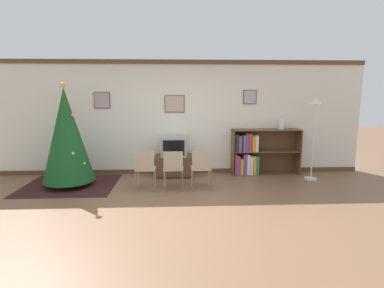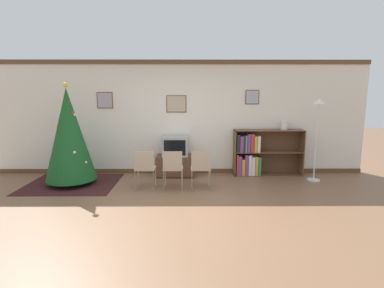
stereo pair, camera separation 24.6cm
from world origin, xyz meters
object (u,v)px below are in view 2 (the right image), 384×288
object	(u,v)px
tv_console	(175,166)
standing_lamp	(318,118)
christmas_tree	(69,135)
vase	(284,125)
folding_chair_left	(145,167)
bookshelf	(255,154)
folding_chair_center	(173,167)
folding_chair_right	(201,167)
television	(175,146)

from	to	relation	value
tv_console	standing_lamp	size ratio (longest dim) A/B	0.49
christmas_tree	vase	xyz separation A→B (m)	(4.76, 0.73, 0.13)
christmas_tree	folding_chair_left	world-z (taller)	christmas_tree
folding_chair_left	vase	distance (m)	3.41
tv_console	bookshelf	size ratio (longest dim) A/B	0.55
tv_console	standing_lamp	distance (m)	3.35
folding_chair_center	standing_lamp	size ratio (longest dim) A/B	0.45
vase	folding_chair_center	bearing A→B (deg)	-155.43
folding_chair_left	folding_chair_center	world-z (taller)	same
folding_chair_left	folding_chair_right	world-z (taller)	same
television	vase	xyz separation A→B (m)	(2.56, 0.12, 0.48)
bookshelf	tv_console	bearing A→B (deg)	-177.65
tv_console	standing_lamp	world-z (taller)	standing_lamp
christmas_tree	folding_chair_left	size ratio (longest dim) A/B	2.62
television	folding_chair_right	size ratio (longest dim) A/B	0.72
standing_lamp	folding_chair_center	bearing A→B (deg)	-168.14
folding_chair_left	television	bearing A→B (deg)	61.78
folding_chair_center	folding_chair_right	xyz separation A→B (m)	(0.56, 0.00, 0.00)
vase	television	bearing A→B (deg)	-177.30
tv_console	christmas_tree	bearing A→B (deg)	-164.51
folding_chair_right	vase	bearing A→B (deg)	30.37
tv_console	bookshelf	distance (m)	1.91
folding_chair_left	standing_lamp	distance (m)	3.85
folding_chair_center	vase	bearing A→B (deg)	24.57
christmas_tree	folding_chair_left	bearing A→B (deg)	-14.99
folding_chair_left	bookshelf	distance (m)	2.71
folding_chair_center	standing_lamp	world-z (taller)	standing_lamp
christmas_tree	folding_chair_center	bearing A→B (deg)	-11.28
television	bookshelf	world-z (taller)	bookshelf
christmas_tree	folding_chair_left	xyz separation A→B (m)	(1.64, -0.44, -0.60)
vase	bookshelf	bearing A→B (deg)	-176.54
folding_chair_left	vase	bearing A→B (deg)	20.54
christmas_tree	vase	bearing A→B (deg)	8.70
christmas_tree	standing_lamp	size ratio (longest dim) A/B	1.17
folding_chair_center	folding_chair_right	size ratio (longest dim) A/B	1.00
christmas_tree	bookshelf	bearing A→B (deg)	9.54
tv_console	folding_chair_center	xyz separation A→B (m)	(-0.00, -1.05, 0.22)
christmas_tree	folding_chair_right	xyz separation A→B (m)	(2.77, -0.44, -0.60)
folding_chair_center	television	bearing A→B (deg)	90.00
folding_chair_center	bookshelf	bearing A→B (deg)	30.76
christmas_tree	folding_chair_center	distance (m)	2.33
tv_console	television	world-z (taller)	television
folding_chair_left	bookshelf	bearing A→B (deg)	24.66
television	folding_chair_center	distance (m)	1.08
folding_chair_center	standing_lamp	distance (m)	3.32
christmas_tree	folding_chair_center	world-z (taller)	christmas_tree
christmas_tree	tv_console	distance (m)	2.43
standing_lamp	tv_console	bearing A→B (deg)	172.76
folding_chair_center	bookshelf	distance (m)	2.21
television	tv_console	bearing A→B (deg)	90.00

